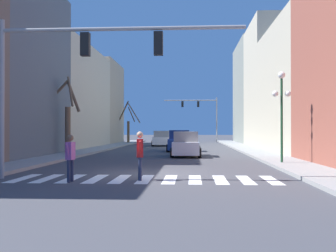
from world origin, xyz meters
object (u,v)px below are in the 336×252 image
object	(u,v)px
street_tree_right_mid	(67,118)
pedestrian_on_right_sidewalk	(70,154)
pedestrian_near_right_corner	(140,151)
traffic_signal_far	(201,109)
car_parked_left_near	(186,145)
street_tree_right_far	(128,124)
street_lamp_right_corner	(282,98)
car_at_intersection	(180,142)
car_driving_away_lane	(162,139)
traffic_signal_near	(77,59)

from	to	relation	value
street_tree_right_mid	pedestrian_on_right_sidewalk	bearing A→B (deg)	-71.70
pedestrian_near_right_corner	pedestrian_on_right_sidewalk	xyz separation A→B (m)	(-2.31, -0.63, -0.06)
traffic_signal_far	pedestrian_near_right_corner	bearing A→B (deg)	-94.29
car_parked_left_near	street_tree_right_far	xyz separation A→B (m)	(-7.83, 24.01, 1.69)
street_lamp_right_corner	car_parked_left_near	xyz separation A→B (m)	(-4.91, 6.27, -2.60)
car_at_intersection	car_parked_left_near	bearing A→B (deg)	-174.12
street_lamp_right_corner	car_driving_away_lane	xyz separation A→B (m)	(-7.81, 23.28, -2.60)
street_tree_right_mid	street_tree_right_far	distance (m)	23.47
car_at_intersection	car_driving_away_lane	bearing A→B (deg)	11.78
street_tree_right_far	street_lamp_right_corner	bearing A→B (deg)	-67.19
traffic_signal_far	car_driving_away_lane	world-z (taller)	traffic_signal_far
car_at_intersection	street_tree_right_mid	xyz separation A→B (m)	(-7.67, -5.58, 1.78)
traffic_signal_far	pedestrian_on_right_sidewalk	size ratio (longest dim) A/B	4.73
traffic_signal_near	pedestrian_on_right_sidewalk	xyz separation A→B (m)	(0.02, -0.82, -3.39)
traffic_signal_near	car_parked_left_near	xyz separation A→B (m)	(3.79, 12.35, -3.57)
traffic_signal_far	car_parked_left_near	distance (m)	30.48
traffic_signal_near	pedestrian_on_right_sidewalk	world-z (taller)	traffic_signal_near
traffic_signal_far	street_lamp_right_corner	world-z (taller)	traffic_signal_far
car_driving_away_lane	pedestrian_near_right_corner	size ratio (longest dim) A/B	2.46
car_parked_left_near	street_tree_right_far	bearing A→B (deg)	18.06
traffic_signal_near	street_tree_right_mid	world-z (taller)	traffic_signal_near
traffic_signal_near	street_tree_right_far	xyz separation A→B (m)	(-4.04, 36.36, -1.88)
car_parked_left_near	pedestrian_on_right_sidewalk	size ratio (longest dim) A/B	2.68
car_at_intersection	street_tree_right_mid	size ratio (longest dim) A/B	0.80
traffic_signal_far	pedestrian_near_right_corner	xyz separation A→B (m)	(-3.20, -42.71, -3.68)
pedestrian_on_right_sidewalk	street_tree_right_far	distance (m)	37.43
street_tree_right_mid	car_driving_away_lane	bearing A→B (deg)	71.82
pedestrian_near_right_corner	street_tree_right_far	world-z (taller)	street_tree_right_far
street_lamp_right_corner	street_tree_right_mid	xyz separation A→B (m)	(-13.21, 6.82, -0.79)
traffic_signal_near	car_parked_left_near	world-z (taller)	traffic_signal_near
street_lamp_right_corner	pedestrian_on_right_sidewalk	bearing A→B (deg)	-141.52
car_at_intersection	pedestrian_near_right_corner	size ratio (longest dim) A/B	2.49
car_parked_left_near	street_tree_right_far	size ratio (longest dim) A/B	0.80
traffic_signal_near	car_at_intersection	bearing A→B (deg)	80.31
traffic_signal_near	street_tree_right_far	distance (m)	36.63
street_lamp_right_corner	pedestrian_on_right_sidewalk	xyz separation A→B (m)	(-8.68, -6.90, -2.42)
car_at_intersection	street_tree_right_far	xyz separation A→B (m)	(-7.20, 17.88, 1.66)
car_driving_away_lane	street_tree_right_mid	size ratio (longest dim) A/B	0.79
car_parked_left_near	street_tree_right_far	world-z (taller)	street_tree_right_far
car_at_intersection	car_parked_left_near	world-z (taller)	car_at_intersection
car_at_intersection	pedestrian_on_right_sidewalk	xyz separation A→B (m)	(-3.14, -19.30, 0.15)
car_at_intersection	car_parked_left_near	size ratio (longest dim) A/B	0.99
car_parked_left_near	street_tree_right_mid	distance (m)	8.52
car_driving_away_lane	pedestrian_near_right_corner	world-z (taller)	pedestrian_near_right_corner
pedestrian_near_right_corner	pedestrian_on_right_sidewalk	bearing A→B (deg)	-83.23
pedestrian_near_right_corner	traffic_signal_near	bearing A→B (deg)	-103.08
street_tree_right_mid	car_parked_left_near	bearing A→B (deg)	-3.74
street_lamp_right_corner	car_at_intersection	xyz separation A→B (m)	(-5.54, 12.40, -2.57)
traffic_signal_near	pedestrian_on_right_sidewalk	bearing A→B (deg)	-88.88
street_lamp_right_corner	car_parked_left_near	distance (m)	8.38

